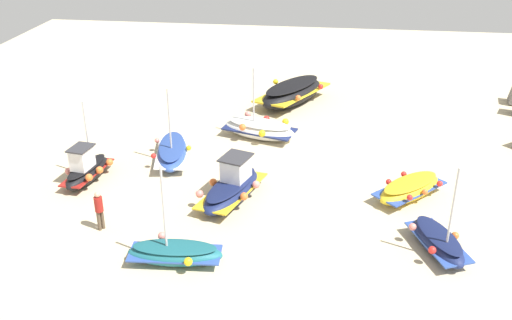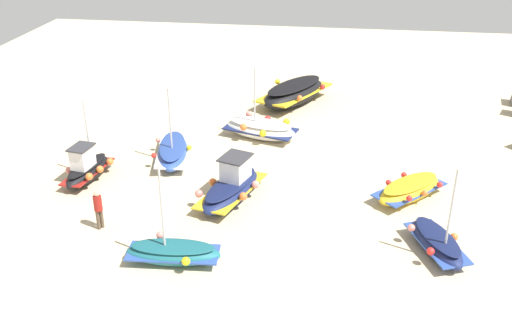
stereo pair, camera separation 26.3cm
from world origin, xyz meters
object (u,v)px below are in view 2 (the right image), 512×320
object	(u,v)px
fishing_boat_3	(232,187)
person_walking	(98,207)
fishing_boat_0	(410,189)
fishing_boat_5	(437,243)
fishing_boat_6	(173,252)
fishing_boat_4	(260,129)
fishing_boat_1	(173,151)
fishing_boat_7	(87,168)
fishing_boat_2	(294,93)

from	to	relation	value
fishing_boat_3	person_walking	size ratio (longest dim) A/B	2.65
fishing_boat_0	fishing_boat_5	distance (m)	3.96
fishing_boat_0	fishing_boat_6	bearing A→B (deg)	-11.55
fishing_boat_3	fishing_boat_4	xyz separation A→B (m)	(-6.58, 0.30, -0.10)
fishing_boat_4	person_walking	bearing A→B (deg)	-100.02
fishing_boat_1	fishing_boat_4	bearing A→B (deg)	-61.42
fishing_boat_6	person_walking	size ratio (longest dim) A/B	2.34
fishing_boat_7	person_walking	bearing A→B (deg)	38.01
fishing_boat_0	fishing_boat_2	xyz separation A→B (m)	(-10.77, -5.79, 0.25)
fishing_boat_3	fishing_boat_2	bearing A→B (deg)	10.47
fishing_boat_2	fishing_boat_4	distance (m)	5.50
fishing_boat_7	fishing_boat_4	bearing A→B (deg)	138.69
fishing_boat_4	fishing_boat_6	size ratio (longest dim) A/B	1.09
fishing_boat_0	fishing_boat_7	world-z (taller)	fishing_boat_7
fishing_boat_1	fishing_boat_3	size ratio (longest dim) A/B	0.98
fishing_boat_3	person_walking	bearing A→B (deg)	140.60
fishing_boat_0	fishing_boat_3	distance (m)	7.46
fishing_boat_1	fishing_boat_0	bearing A→B (deg)	-113.06
fishing_boat_7	fishing_boat_1	bearing A→B (deg)	138.63
fishing_boat_2	fishing_boat_7	bearing A→B (deg)	-7.63
fishing_boat_1	fishing_boat_4	distance (m)	4.94
fishing_boat_3	fishing_boat_4	world-z (taller)	fishing_boat_4
fishing_boat_0	fishing_boat_2	size ratio (longest dim) A/B	0.59
fishing_boat_0	fishing_boat_4	bearing A→B (deg)	-83.18
fishing_boat_3	fishing_boat_7	world-z (taller)	fishing_boat_7
person_walking	fishing_boat_4	bearing A→B (deg)	95.18
fishing_boat_6	fishing_boat_0	bearing A→B (deg)	30.28
fishing_boat_6	fishing_boat_3	bearing A→B (deg)	71.46
fishing_boat_5	fishing_boat_7	size ratio (longest dim) A/B	1.00
fishing_boat_1	fishing_boat_4	size ratio (longest dim) A/B	1.01
fishing_boat_2	fishing_boat_3	size ratio (longest dim) A/B	1.34
fishing_boat_0	fishing_boat_6	world-z (taller)	fishing_boat_6
fishing_boat_3	person_walking	distance (m)	5.46
fishing_boat_2	fishing_boat_4	bearing A→B (deg)	15.42
fishing_boat_7	person_walking	distance (m)	4.26
fishing_boat_1	person_walking	xyz separation A→B (m)	(6.35, -1.11, 0.51)
fishing_boat_0	fishing_boat_5	size ratio (longest dim) A/B	0.93
fishing_boat_6	fishing_boat_7	world-z (taller)	fishing_boat_6
fishing_boat_2	fishing_boat_4	size ratio (longest dim) A/B	1.39
fishing_boat_7	person_walking	xyz separation A→B (m)	(3.71, 2.07, 0.34)
fishing_boat_4	fishing_boat_3	bearing A→B (deg)	-75.43
fishing_boat_5	fishing_boat_6	size ratio (longest dim) A/B	0.96
fishing_boat_1	fishing_boat_2	size ratio (longest dim) A/B	0.73
fishing_boat_7	person_walking	size ratio (longest dim) A/B	2.25
fishing_boat_3	fishing_boat_7	bearing A→B (deg)	101.42
fishing_boat_0	fishing_boat_1	distance (m)	11.09
fishing_boat_4	fishing_boat_6	xyz separation A→B (m)	(11.25, -1.53, -0.10)
fishing_boat_6	fishing_boat_7	xyz separation A→B (m)	(-5.44, -5.44, 0.19)
fishing_boat_1	person_walking	world-z (taller)	fishing_boat_1
fishing_boat_4	fishing_boat_0	bearing A→B (deg)	-20.31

